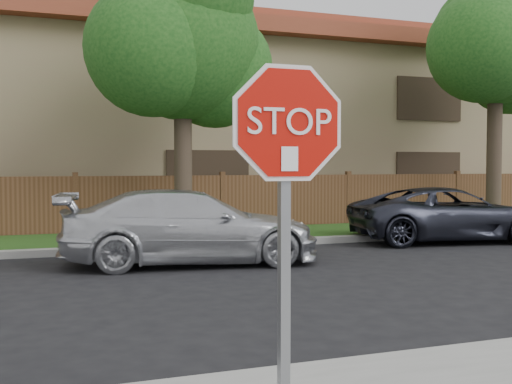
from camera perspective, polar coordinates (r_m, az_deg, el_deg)
name	(u,v)px	position (r m, az deg, el deg)	size (l,w,h in m)	color
far_curb	(83,251)	(13.21, -16.15, -5.42)	(70.00, 0.30, 0.15)	gray
grass_strip	(79,242)	(14.85, -16.50, -4.61)	(70.00, 3.00, 0.12)	#1E4714
fence	(76,207)	(16.37, -16.80, -1.35)	(70.00, 0.12, 1.60)	#4E311B
apartment_building	(67,118)	(21.99, -17.53, 6.74)	(35.20, 9.20, 7.20)	#9D8361
tree_mid	(184,43)	(15.13, -6.84, 13.94)	(4.80, 3.90, 7.35)	#382B21
tree_right	(500,41)	(19.62, 22.20, 13.20)	(4.80, 3.90, 8.20)	#382B21
stop_sign	(287,175)	(3.71, 2.96, 1.61)	(1.01, 0.13, 2.55)	gray
sedan_right	(191,227)	(11.53, -6.22, -3.31)	(1.99, 4.90, 1.42)	silver
sedan_far_right	(449,214)	(15.57, 17.87, -2.04)	(2.23, 4.83, 1.34)	#2E303E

